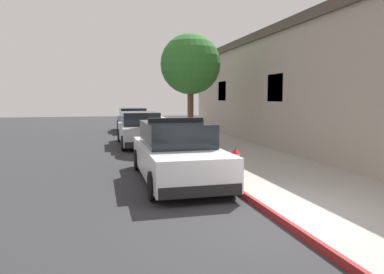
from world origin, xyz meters
name	(u,v)px	position (x,y,z in m)	size (l,w,h in m)	color
ground_plane	(76,153)	(-4.13, 10.00, -0.10)	(34.36, 60.00, 0.20)	#2B2B2D
sidewalk_pavement	(212,145)	(1.87, 10.00, 0.07)	(3.74, 60.00, 0.14)	#9E9991
curb_painted_edge	(172,146)	(-0.04, 10.00, 0.07)	(0.08, 60.00, 0.14)	maroon
storefront_building	(354,90)	(7.46, 7.62, 2.57)	(7.68, 23.42, 5.13)	gray
police_cruiser	(176,153)	(-1.13, 3.68, 0.74)	(1.94, 4.84, 1.68)	white
parked_car_silver_ahead	(140,129)	(-1.30, 11.33, 0.74)	(1.94, 4.84, 1.56)	#B2B5BA
parked_car_dark_far	(133,120)	(-1.01, 18.74, 0.74)	(1.94, 4.84, 1.56)	navy
fire_hydrant	(235,161)	(0.47, 3.47, 0.49)	(0.44, 0.40, 0.76)	#4C4C51
street_tree	(190,65)	(0.94, 10.39, 3.73)	(2.74, 2.74, 4.98)	brown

